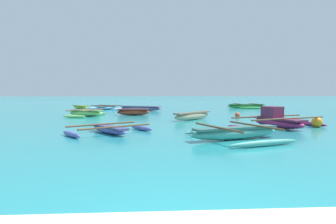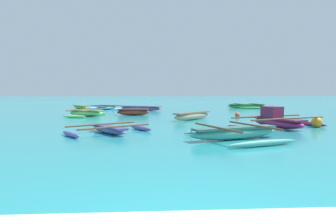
{
  "view_description": "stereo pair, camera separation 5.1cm",
  "coord_description": "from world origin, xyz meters",
  "px_view_note": "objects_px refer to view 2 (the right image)",
  "views": [
    {
      "loc": [
        -0.71,
        -2.79,
        1.67
      ],
      "look_at": [
        0.62,
        18.43,
        0.25
      ],
      "focal_mm": 32.0,
      "sensor_mm": 36.0,
      "label": 1
    },
    {
      "loc": [
        -0.66,
        -2.79,
        1.67
      ],
      "look_at": [
        0.62,
        18.43,
        0.25
      ],
      "focal_mm": 32.0,
      "sensor_mm": 36.0,
      "label": 2
    }
  ],
  "objects_px": {
    "mooring_buoy_1": "(237,115)",
    "moored_boat_4": "(235,133)",
    "moored_boat_9": "(109,129)",
    "mooring_buoy_2": "(317,122)",
    "moored_boat_6": "(133,112)",
    "moored_boat_1": "(277,121)",
    "moored_boat_5": "(247,106)",
    "moored_boat_7": "(192,116)",
    "moored_boat_2": "(106,108)",
    "moored_boat_3": "(141,108)",
    "moored_boat_8": "(81,107)",
    "moored_boat_0": "(86,113)"
  },
  "relations": [
    {
      "from": "mooring_buoy_1",
      "to": "moored_boat_4",
      "type": "bearing_deg",
      "value": -106.98
    },
    {
      "from": "moored_boat_4",
      "to": "moored_boat_9",
      "type": "bearing_deg",
      "value": 139.28
    },
    {
      "from": "moored_boat_4",
      "to": "mooring_buoy_2",
      "type": "xyz_separation_m",
      "value": [
        4.89,
        3.35,
        0.02
      ]
    },
    {
      "from": "moored_boat_6",
      "to": "mooring_buoy_1",
      "type": "distance_m",
      "value": 7.3
    },
    {
      "from": "moored_boat_1",
      "to": "moored_boat_5",
      "type": "distance_m",
      "value": 17.48
    },
    {
      "from": "mooring_buoy_1",
      "to": "mooring_buoy_2",
      "type": "relative_size",
      "value": 0.67
    },
    {
      "from": "moored_boat_6",
      "to": "moored_boat_7",
      "type": "relative_size",
      "value": 0.86
    },
    {
      "from": "moored_boat_2",
      "to": "moored_boat_4",
      "type": "height_order",
      "value": "moored_boat_4"
    },
    {
      "from": "moored_boat_1",
      "to": "mooring_buoy_1",
      "type": "distance_m",
      "value": 5.75
    },
    {
      "from": "moored_boat_7",
      "to": "moored_boat_9",
      "type": "distance_m",
      "value": 7.08
    },
    {
      "from": "moored_boat_2",
      "to": "moored_boat_1",
      "type": "bearing_deg",
      "value": -110.01
    },
    {
      "from": "moored_boat_3",
      "to": "mooring_buoy_1",
      "type": "bearing_deg",
      "value": -22.2
    },
    {
      "from": "moored_boat_4",
      "to": "mooring_buoy_1",
      "type": "distance_m",
      "value": 9.47
    },
    {
      "from": "moored_boat_2",
      "to": "moored_boat_7",
      "type": "bearing_deg",
      "value": -112.15
    },
    {
      "from": "moored_boat_4",
      "to": "mooring_buoy_2",
      "type": "height_order",
      "value": "moored_boat_4"
    },
    {
      "from": "mooring_buoy_2",
      "to": "moored_boat_9",
      "type": "bearing_deg",
      "value": -171.1
    },
    {
      "from": "moored_boat_2",
      "to": "moored_boat_8",
      "type": "height_order",
      "value": "moored_boat_2"
    },
    {
      "from": "moored_boat_0",
      "to": "mooring_buoy_1",
      "type": "bearing_deg",
      "value": 9.6
    },
    {
      "from": "moored_boat_1",
      "to": "moored_boat_6",
      "type": "bearing_deg",
      "value": -159.06
    },
    {
      "from": "moored_boat_5",
      "to": "moored_boat_7",
      "type": "bearing_deg",
      "value": -121.7
    },
    {
      "from": "moored_boat_5",
      "to": "moored_boat_8",
      "type": "height_order",
      "value": "moored_boat_5"
    },
    {
      "from": "moored_boat_4",
      "to": "moored_boat_6",
      "type": "height_order",
      "value": "moored_boat_4"
    },
    {
      "from": "moored_boat_8",
      "to": "mooring_buoy_1",
      "type": "relative_size",
      "value": 6.76
    },
    {
      "from": "moored_boat_1",
      "to": "moored_boat_3",
      "type": "bearing_deg",
      "value": -174.43
    },
    {
      "from": "moored_boat_6",
      "to": "moored_boat_1",
      "type": "bearing_deg",
      "value": -42.25
    },
    {
      "from": "moored_boat_3",
      "to": "mooring_buoy_2",
      "type": "height_order",
      "value": "mooring_buoy_2"
    },
    {
      "from": "moored_boat_6",
      "to": "moored_boat_5",
      "type": "bearing_deg",
      "value": 44.58
    },
    {
      "from": "moored_boat_3",
      "to": "moored_boat_8",
      "type": "xyz_separation_m",
      "value": [
        -5.99,
        2.9,
        -0.02
      ]
    },
    {
      "from": "moored_boat_9",
      "to": "moored_boat_7",
      "type": "bearing_deg",
      "value": 108.56
    },
    {
      "from": "moored_boat_0",
      "to": "moored_boat_1",
      "type": "relative_size",
      "value": 0.72
    },
    {
      "from": "moored_boat_0",
      "to": "moored_boat_4",
      "type": "bearing_deg",
      "value": -36.6
    },
    {
      "from": "moored_boat_4",
      "to": "moored_boat_8",
      "type": "bearing_deg",
      "value": 97.44
    },
    {
      "from": "moored_boat_5",
      "to": "moored_boat_9",
      "type": "bearing_deg",
      "value": -123.73
    },
    {
      "from": "moored_boat_9",
      "to": "mooring_buoy_1",
      "type": "bearing_deg",
      "value": 99.35
    },
    {
      "from": "moored_boat_5",
      "to": "mooring_buoy_2",
      "type": "relative_size",
      "value": 8.08
    },
    {
      "from": "moored_boat_6",
      "to": "moored_boat_8",
      "type": "relative_size",
      "value": 1.07
    },
    {
      "from": "moored_boat_2",
      "to": "moored_boat_3",
      "type": "distance_m",
      "value": 3.83
    },
    {
      "from": "moored_boat_5",
      "to": "moored_boat_7",
      "type": "xyz_separation_m",
      "value": [
        -7.5,
        -12.77,
        0.04
      ]
    },
    {
      "from": "moored_boat_5",
      "to": "moored_boat_2",
      "type": "bearing_deg",
      "value": -174.38
    },
    {
      "from": "moored_boat_1",
      "to": "moored_boat_3",
      "type": "xyz_separation_m",
      "value": [
        -6.73,
        13.41,
        -0.1
      ]
    },
    {
      "from": "moored_boat_9",
      "to": "mooring_buoy_2",
      "type": "distance_m",
      "value": 9.69
    },
    {
      "from": "moored_boat_4",
      "to": "moored_boat_1",
      "type": "bearing_deg",
      "value": 29.38
    },
    {
      "from": "moored_boat_5",
      "to": "moored_boat_3",
      "type": "bearing_deg",
      "value": -163.05
    },
    {
      "from": "moored_boat_4",
      "to": "mooring_buoy_1",
      "type": "height_order",
      "value": "moored_boat_4"
    },
    {
      "from": "moored_boat_1",
      "to": "moored_boat_5",
      "type": "relative_size",
      "value": 1.21
    },
    {
      "from": "moored_boat_8",
      "to": "moored_boat_2",
      "type": "bearing_deg",
      "value": 28.81
    },
    {
      "from": "moored_boat_3",
      "to": "moored_boat_4",
      "type": "xyz_separation_m",
      "value": [
        3.81,
        -16.71,
        -0.0
      ]
    },
    {
      "from": "moored_boat_4",
      "to": "moored_boat_8",
      "type": "xyz_separation_m",
      "value": [
        -9.8,
        19.61,
        -0.02
      ]
    },
    {
      "from": "moored_boat_5",
      "to": "moored_boat_6",
      "type": "height_order",
      "value": "moored_boat_5"
    },
    {
      "from": "moored_boat_2",
      "to": "moored_boat_5",
      "type": "distance_m",
      "value": 14.32
    }
  ]
}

